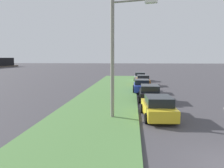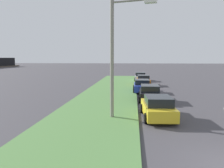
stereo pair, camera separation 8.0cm
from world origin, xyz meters
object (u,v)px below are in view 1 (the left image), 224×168
object	(u,v)px
parked_car_white	(140,77)
parked_car_yellow	(158,107)
parked_car_black	(150,93)
parked_car_orange	(143,80)
streetlight	(118,51)
parked_car_blue	(142,86)

from	to	relation	value
parked_car_white	parked_car_yellow	bearing A→B (deg)	-176.25
parked_car_black	parked_car_orange	xyz separation A→B (m)	(11.94, 0.11, 0.00)
parked_car_white	streetlight	xyz separation A→B (m)	(-24.62, 2.20, 3.67)
parked_car_orange	parked_car_blue	bearing A→B (deg)	175.91
parked_car_blue	parked_car_orange	distance (m)	6.66
parked_car_orange	streetlight	size ratio (longest dim) A/B	0.58
parked_car_black	parked_car_orange	distance (m)	11.94
parked_car_white	parked_car_blue	bearing A→B (deg)	-178.20
parked_car_orange	parked_car_yellow	bearing A→B (deg)	-179.79
streetlight	parked_car_white	bearing A→B (deg)	-5.10
parked_car_black	streetlight	size ratio (longest dim) A/B	0.58
parked_car_yellow	parked_car_blue	world-z (taller)	same
parked_car_black	parked_car_yellow	bearing A→B (deg)	-178.03
parked_car_black	parked_car_white	bearing A→B (deg)	1.85
parked_car_blue	parked_car_orange	world-z (taller)	same
parked_car_black	parked_car_blue	world-z (taller)	same
parked_car_white	parked_car_black	bearing A→B (deg)	-176.27
parked_car_black	parked_car_orange	world-z (taller)	same
parked_car_orange	streetlight	world-z (taller)	streetlight
parked_car_yellow	parked_car_white	world-z (taller)	same
parked_car_white	streetlight	bearing A→B (deg)	177.61
parked_car_black	streetlight	xyz separation A→B (m)	(-6.55, 2.52, 3.67)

